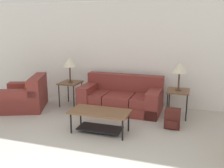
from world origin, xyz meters
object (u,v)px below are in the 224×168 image
Objects in this scene: couch at (121,98)px; table_lamp_right at (180,68)px; armchair at (26,97)px; backpack at (172,119)px; table_lamp_left at (70,63)px; side_table_left at (70,85)px; side_table_right at (178,93)px; coffee_table at (100,116)px.

couch is 1.54m from table_lamp_right.
backpack is (3.53, -0.14, -0.10)m from armchair.
armchair is 3.53m from backpack.
table_lamp_right is (2.63, 0.00, 0.00)m from table_lamp_left.
table_lamp_left is 2.82m from backpack.
side_table_left is 0.99× the size of table_lamp_left.
couch is at bearing 177.57° from side_table_right.
table_lamp_right is (3.57, 0.55, 0.81)m from armchair.
armchair is at bearing -149.81° from side_table_left.
coffee_table reaches higher than backpack.
table_lamp_right is at bearing -2.43° from couch.
couch is 3.16× the size of side_table_right.
backpack is (-0.05, -0.69, -0.35)m from side_table_right.
side_table_left is 2.70m from backpack.
side_table_left is at bearing 134.09° from coffee_table.
table_lamp_right reaches higher than side_table_right.
table_lamp_right is (0.00, 0.00, 0.55)m from side_table_right.
coffee_table is 1.86× the size of side_table_right.
table_lamp_right reaches higher than armchair.
side_table_left is 0.55m from table_lamp_left.
backpack is (-0.05, -0.69, -0.91)m from table_lamp_right.
side_table_right is 0.78m from backpack.
table_lamp_right is 1.59× the size of backpack.
table_lamp_right is at bearing 44.95° from coffee_table.
side_table_left is at bearing 0.00° from table_lamp_left.
side_table_left is at bearing 180.00° from table_lamp_right.
coffee_table is 1.87m from side_table_left.
side_table_left is 1.57× the size of backpack.
side_table_left is 2.69m from table_lamp_right.
armchair is at bearing -149.81° from table_lamp_left.
backpack is at bearing -2.31° from armchair.
side_table_right reaches higher than coffee_table.
table_lamp_left is at bearing 134.09° from coffee_table.
couch is 1.47m from backpack.
side_table_right is (2.63, 0.00, 0.00)m from side_table_left.
backpack is at bearing -14.95° from side_table_left.
table_lamp_right is at bearing 0.00° from side_table_left.
side_table_right is 0.99× the size of table_lamp_left.
coffee_table is 1.90m from side_table_right.
table_lamp_right is at bearing 0.00° from table_lamp_left.
couch reaches higher than side_table_right.
armchair is 3.49× the size of backpack.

